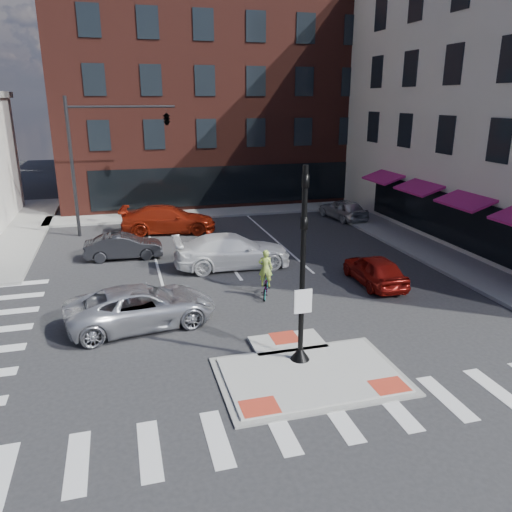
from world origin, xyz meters
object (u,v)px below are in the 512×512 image
object	(u,v)px
silver_suv	(142,306)
red_sedan	(375,270)
bg_car_dark	(124,246)
bg_car_red	(169,219)
white_pickup	(232,251)
cyclist	(265,281)
bg_car_silver	(343,209)

from	to	relation	value
silver_suv	red_sedan	xyz separation A→B (m)	(10.09, 1.56, -0.07)
bg_car_dark	bg_car_red	world-z (taller)	bg_car_red
bg_car_red	red_sedan	bearing A→B (deg)	-136.16
bg_car_dark	bg_car_red	size ratio (longest dim) A/B	0.68
bg_car_dark	white_pickup	bearing A→B (deg)	-117.50
silver_suv	red_sedan	bearing A→B (deg)	-89.79
silver_suv	bg_car_red	xyz separation A→B (m)	(2.30, 12.99, 0.08)
bg_car_dark	cyclist	bearing A→B (deg)	-139.45
bg_car_silver	silver_suv	bearing A→B (deg)	34.09
bg_car_dark	cyclist	world-z (taller)	cyclist
bg_car_silver	cyclist	distance (m)	14.92
red_sedan	white_pickup	world-z (taller)	white_pickup
red_sedan	bg_car_dark	xyz separation A→B (m)	(-10.55, 6.80, -0.03)
bg_car_dark	silver_suv	bearing A→B (deg)	-174.94
silver_suv	bg_car_red	bearing A→B (deg)	-18.63
bg_car_dark	bg_car_red	xyz separation A→B (m)	(2.76, 4.63, 0.18)
red_sedan	bg_car_silver	size ratio (longest dim) A/B	0.96
bg_car_silver	bg_car_red	bearing A→B (deg)	-7.63
bg_car_silver	bg_car_red	distance (m)	11.76
bg_car_dark	bg_car_silver	world-z (taller)	bg_car_silver
white_pickup	red_sedan	bearing A→B (deg)	-124.44
red_sedan	white_pickup	xyz separation A→B (m)	(-5.51, 3.95, 0.14)
bg_car_dark	bg_car_silver	bearing A→B (deg)	-69.06
white_pickup	bg_car_red	xyz separation A→B (m)	(-2.29, 7.47, 0.01)
bg_car_dark	cyclist	distance (m)	8.83
red_sedan	bg_car_red	size ratio (longest dim) A/B	0.70
bg_car_red	cyclist	xyz separation A→B (m)	(2.76, -11.53, -0.14)
bg_car_dark	cyclist	size ratio (longest dim) A/B	1.92
silver_suv	bg_car_dark	world-z (taller)	silver_suv
red_sedan	bg_car_red	world-z (taller)	bg_car_red
red_sedan	cyclist	bearing A→B (deg)	2.57
bg_car_silver	cyclist	xyz separation A→B (m)	(-9.00, -11.90, -0.02)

